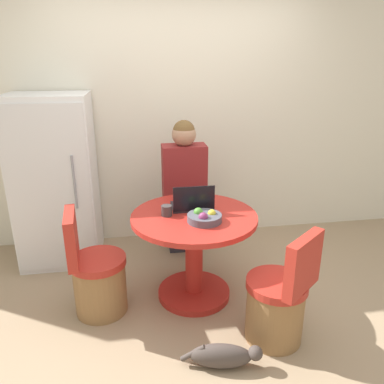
{
  "coord_description": "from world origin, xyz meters",
  "views": [
    {
      "loc": [
        -0.47,
        -2.28,
        1.85
      ],
      "look_at": [
        -0.03,
        0.42,
        0.87
      ],
      "focal_mm": 35.0,
      "sensor_mm": 36.0,
      "label": 1
    }
  ],
  "objects_px": {
    "refrigerator": "(56,181)",
    "chair_near_right_corner": "(278,304)",
    "laptop": "(192,204)",
    "cat": "(223,356)",
    "fruit_bowl": "(204,217)",
    "dining_table": "(194,244)",
    "person_seated": "(184,183)",
    "chair_left_side": "(97,279)"
  },
  "relations": [
    {
      "from": "refrigerator",
      "to": "cat",
      "type": "bearing_deg",
      "value": -53.36
    },
    {
      "from": "dining_table",
      "to": "chair_near_right_corner",
      "type": "xyz_separation_m",
      "value": [
        0.48,
        -0.59,
        -0.18
      ]
    },
    {
      "from": "dining_table",
      "to": "chair_near_right_corner",
      "type": "distance_m",
      "value": 0.78
    },
    {
      "from": "person_seated",
      "to": "fruit_bowl",
      "type": "xyz_separation_m",
      "value": [
        0.03,
        -0.84,
        0.01
      ]
    },
    {
      "from": "refrigerator",
      "to": "cat",
      "type": "height_order",
      "value": "refrigerator"
    },
    {
      "from": "chair_left_side",
      "to": "chair_near_right_corner",
      "type": "bearing_deg",
      "value": -118.58
    },
    {
      "from": "chair_left_side",
      "to": "laptop",
      "type": "xyz_separation_m",
      "value": [
        0.76,
        0.2,
        0.48
      ]
    },
    {
      "from": "chair_near_right_corner",
      "to": "chair_left_side",
      "type": "bearing_deg",
      "value": -61.42
    },
    {
      "from": "refrigerator",
      "to": "chair_near_right_corner",
      "type": "height_order",
      "value": "refrigerator"
    },
    {
      "from": "chair_near_right_corner",
      "to": "refrigerator",
      "type": "bearing_deg",
      "value": -80.23
    },
    {
      "from": "dining_table",
      "to": "chair_near_right_corner",
      "type": "bearing_deg",
      "value": -51.12
    },
    {
      "from": "refrigerator",
      "to": "laptop",
      "type": "bearing_deg",
      "value": -31.87
    },
    {
      "from": "fruit_bowl",
      "to": "laptop",
      "type": "bearing_deg",
      "value": 100.29
    },
    {
      "from": "chair_left_side",
      "to": "fruit_bowl",
      "type": "bearing_deg",
      "value": -99.92
    },
    {
      "from": "chair_near_right_corner",
      "to": "cat",
      "type": "xyz_separation_m",
      "value": [
        -0.42,
        -0.19,
        -0.2
      ]
    },
    {
      "from": "person_seated",
      "to": "cat",
      "type": "height_order",
      "value": "person_seated"
    },
    {
      "from": "laptop",
      "to": "fruit_bowl",
      "type": "relative_size",
      "value": 1.27
    },
    {
      "from": "chair_near_right_corner",
      "to": "laptop",
      "type": "height_order",
      "value": "laptop"
    },
    {
      "from": "dining_table",
      "to": "fruit_bowl",
      "type": "xyz_separation_m",
      "value": [
        0.05,
        -0.14,
        0.29
      ]
    },
    {
      "from": "chair_near_right_corner",
      "to": "fruit_bowl",
      "type": "height_order",
      "value": "chair_near_right_corner"
    },
    {
      "from": "refrigerator",
      "to": "chair_near_right_corner",
      "type": "relative_size",
      "value": 1.88
    },
    {
      "from": "person_seated",
      "to": "laptop",
      "type": "relative_size",
      "value": 4.15
    },
    {
      "from": "person_seated",
      "to": "laptop",
      "type": "xyz_separation_m",
      "value": [
        -0.01,
        -0.59,
        0.02
      ]
    },
    {
      "from": "refrigerator",
      "to": "cat",
      "type": "relative_size",
      "value": 3.05
    },
    {
      "from": "chair_near_right_corner",
      "to": "person_seated",
      "type": "relative_size",
      "value": 0.62
    },
    {
      "from": "dining_table",
      "to": "person_seated",
      "type": "height_order",
      "value": "person_seated"
    },
    {
      "from": "person_seated",
      "to": "laptop",
      "type": "height_order",
      "value": "person_seated"
    },
    {
      "from": "refrigerator",
      "to": "dining_table",
      "type": "bearing_deg",
      "value": -36.16
    },
    {
      "from": "refrigerator",
      "to": "chair_near_right_corner",
      "type": "xyz_separation_m",
      "value": [
        1.63,
        -1.44,
        -0.5
      ]
    },
    {
      "from": "chair_near_right_corner",
      "to": "laptop",
      "type": "distance_m",
      "value": 0.98
    },
    {
      "from": "laptop",
      "to": "refrigerator",
      "type": "bearing_deg",
      "value": -31.87
    },
    {
      "from": "cat",
      "to": "chair_left_side",
      "type": "bearing_deg",
      "value": 150.21
    },
    {
      "from": "laptop",
      "to": "cat",
      "type": "xyz_separation_m",
      "value": [
        0.05,
        -0.91,
        -0.68
      ]
    },
    {
      "from": "refrigerator",
      "to": "laptop",
      "type": "xyz_separation_m",
      "value": [
        1.16,
        -0.72,
        -0.02
      ]
    },
    {
      "from": "refrigerator",
      "to": "chair_left_side",
      "type": "xyz_separation_m",
      "value": [
        0.4,
        -0.92,
        -0.5
      ]
    },
    {
      "from": "fruit_bowl",
      "to": "cat",
      "type": "bearing_deg",
      "value": -89.67
    },
    {
      "from": "chair_left_side",
      "to": "chair_near_right_corner",
      "type": "relative_size",
      "value": 1.0
    },
    {
      "from": "fruit_bowl",
      "to": "cat",
      "type": "relative_size",
      "value": 0.49
    },
    {
      "from": "chair_left_side",
      "to": "cat",
      "type": "xyz_separation_m",
      "value": [
        0.81,
        -0.7,
        -0.2
      ]
    },
    {
      "from": "cat",
      "to": "person_seated",
      "type": "bearing_deg",
      "value": 102.49
    },
    {
      "from": "fruit_bowl",
      "to": "dining_table",
      "type": "bearing_deg",
      "value": 111.53
    },
    {
      "from": "person_seated",
      "to": "fruit_bowl",
      "type": "bearing_deg",
      "value": 92.32
    }
  ]
}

